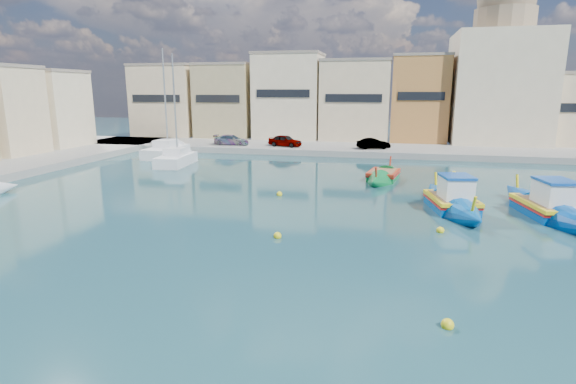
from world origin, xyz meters
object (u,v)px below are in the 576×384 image
(luzzu_blue_cabin, at_px, (452,203))
(luzzu_turquoise_cabin, at_px, (547,209))
(church_block, at_px, (499,72))
(yacht_north, at_px, (175,150))
(luzzu_green, at_px, (383,176))
(yacht_midnorth, at_px, (183,158))

(luzzu_blue_cabin, bearing_deg, luzzu_turquoise_cabin, -1.81)
(church_block, xyz_separation_m, yacht_north, (-32.96, -13.64, -7.97))
(luzzu_blue_cabin, relative_size, luzzu_green, 1.16)
(church_block, bearing_deg, yacht_north, -157.52)
(luzzu_turquoise_cabin, bearing_deg, church_block, 83.84)
(yacht_north, bearing_deg, luzzu_turquoise_cabin, -29.56)
(yacht_midnorth, bearing_deg, yacht_north, 123.81)
(luzzu_turquoise_cabin, relative_size, luzzu_blue_cabin, 1.12)
(luzzu_turquoise_cabin, height_order, luzzu_blue_cabin, luzzu_turquoise_cabin)
(luzzu_blue_cabin, bearing_deg, yacht_midnorth, 151.13)
(luzzu_turquoise_cabin, xyz_separation_m, luzzu_green, (-8.57, 7.93, -0.13))
(luzzu_turquoise_cabin, height_order, yacht_north, yacht_north)
(yacht_north, distance_m, yacht_midnorth, 5.58)
(luzzu_green, bearing_deg, yacht_north, 157.14)
(church_block, relative_size, yacht_north, 1.72)
(church_block, bearing_deg, luzzu_blue_cabin, -104.81)
(luzzu_blue_cabin, relative_size, yacht_north, 0.80)
(luzzu_blue_cabin, bearing_deg, luzzu_green, 116.27)
(yacht_north, bearing_deg, yacht_midnorth, -56.19)
(luzzu_blue_cabin, distance_m, yacht_midnorth, 24.94)
(luzzu_turquoise_cabin, relative_size, luzzu_green, 1.30)
(yacht_north, relative_size, yacht_midnorth, 1.09)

